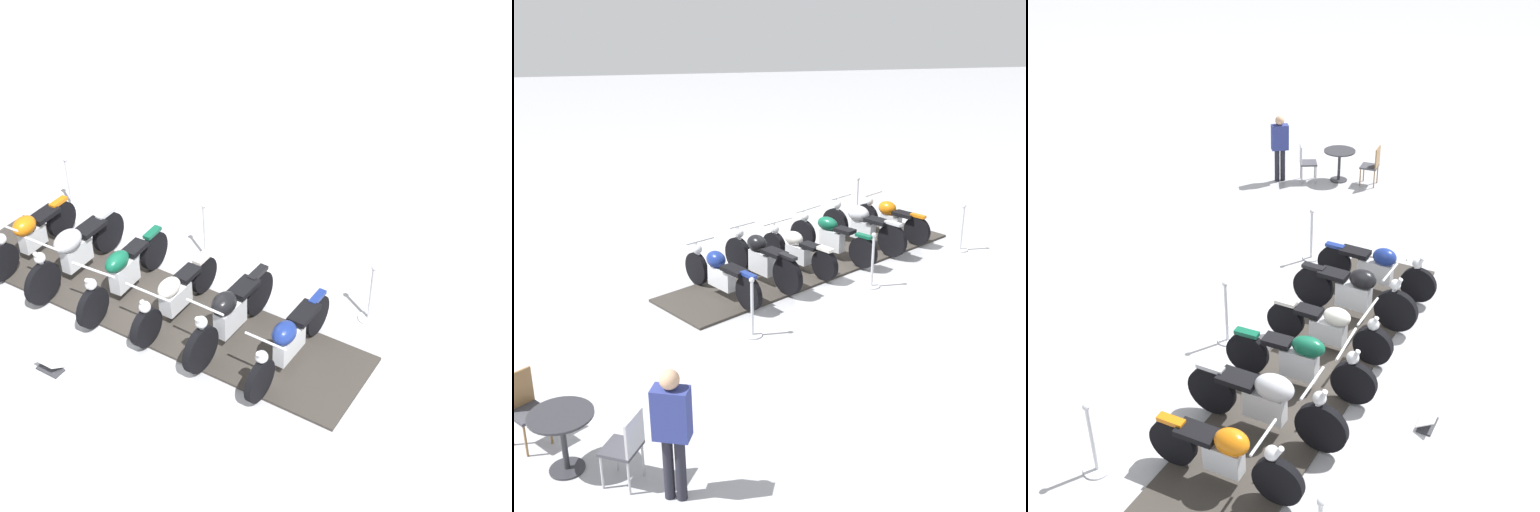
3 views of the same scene
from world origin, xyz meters
TOP-DOWN VIEW (x-y plane):
  - ground_plane at (0.00, 0.00)m, footprint 80.00×80.00m
  - display_platform at (0.00, 0.00)m, footprint 4.99×6.98m
  - motorcycle_copper at (-1.28, 2.13)m, footprint 1.81×1.21m
  - motorcycle_chrome at (-0.79, 1.27)m, footprint 2.03×1.31m
  - motorcycle_forest at (-0.28, 0.41)m, footprint 1.96×1.40m
  - motorcycle_cream at (0.22, -0.45)m, footprint 1.85×1.25m
  - motorcycle_black at (0.73, -1.30)m, footprint 1.98×1.17m
  - motorcycle_navy at (1.23, -2.16)m, footprint 1.98×1.19m
  - stanchion_left_mid at (1.31, 0.77)m, footprint 0.33×0.33m
  - stanchion_left_rear at (2.85, -1.86)m, footprint 0.33×0.33m
  - stanchion_left_front at (-0.24, 3.40)m, footprint 0.34×0.34m
  - info_placard at (-1.81, -0.63)m, footprint 0.38×0.44m
  - cafe_table at (5.76, -4.62)m, footprint 0.76×0.76m
  - cafe_chair_near_table at (6.16, -3.90)m, footprint 0.54×0.54m
  - cafe_chair_across_table at (5.11, -5.13)m, footprint 0.56×0.56m
  - bystander_person at (6.51, -3.39)m, footprint 0.35×0.45m

SIDE VIEW (x-z plane):
  - ground_plane at x=0.00m, z-range 0.00..0.00m
  - display_platform at x=0.00m, z-range 0.00..0.05m
  - info_placard at x=-1.81m, z-range -0.04..0.18m
  - stanchion_left_front at x=-0.24m, z-range -0.20..0.86m
  - stanchion_left_rear at x=2.85m, z-range -0.19..0.85m
  - stanchion_left_mid at x=1.31m, z-range -0.19..0.91m
  - motorcycle_cream at x=0.22m, z-range 0.00..0.90m
  - motorcycle_navy at x=1.23m, z-range 0.03..0.97m
  - motorcycle_copper at x=-1.28m, z-range 0.03..0.98m
  - motorcycle_forest at x=-0.28m, z-range 0.03..0.99m
  - cafe_chair_near_table at x=6.16m, z-range 0.07..0.99m
  - motorcycle_black at x=0.73m, z-range 0.01..1.06m
  - cafe_chair_across_table at x=5.11m, z-range 0.06..1.02m
  - motorcycle_chrome at x=-0.79m, z-range 0.04..1.08m
  - cafe_table at x=5.76m, z-range 0.19..0.96m
  - bystander_person at x=6.51m, z-range 0.15..1.78m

